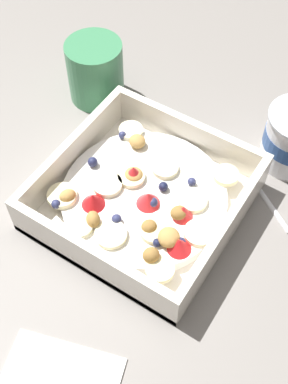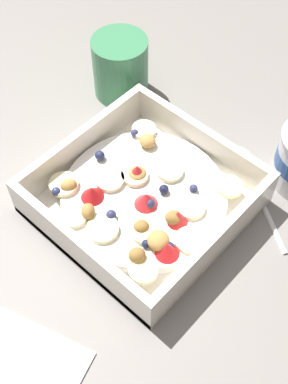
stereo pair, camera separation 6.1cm
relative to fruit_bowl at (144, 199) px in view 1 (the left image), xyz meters
The scene contains 4 objects.
ground_plane 0.03m from the fruit_bowl, 53.73° to the right, with size 2.40×2.40×0.00m, color gray.
fruit_bowl is the anchor object (origin of this frame).
spoon 0.15m from the fruit_bowl, 152.85° to the left, with size 0.11×0.15×0.01m.
coffee_mug 0.22m from the fruit_bowl, 128.73° to the right, with size 0.10×0.09×0.09m.
Camera 1 is at (0.28, 0.21, 0.53)m, focal length 46.90 mm.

